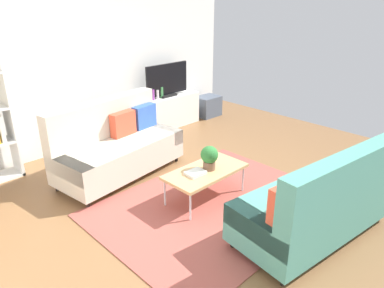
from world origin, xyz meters
TOP-DOWN VIEW (x-y plane):
  - ground_plane at (0.00, 0.00)m, footprint 7.68×7.68m
  - wall_far at (0.00, 2.80)m, footprint 6.40×0.12m
  - area_rug at (-0.02, -0.24)m, footprint 2.90×2.20m
  - couch_beige at (-0.36, 1.38)m, footprint 1.99×1.08m
  - couch_green at (0.31, -1.46)m, footprint 1.99×1.08m
  - coffee_table at (0.03, -0.04)m, footprint 1.10×0.56m
  - tv_console at (1.54, 2.46)m, footprint 1.40×0.44m
  - tv at (1.54, 2.44)m, footprint 1.00×0.20m
  - storage_trunk at (2.64, 2.36)m, footprint 0.52×0.40m
  - potted_plant at (0.08, -0.05)m, footprint 0.23×0.23m
  - table_book_0 at (-0.14, -0.03)m, footprint 0.25×0.19m
  - vase_0 at (0.96, 2.51)m, footprint 0.14×0.14m
  - bottle_0 at (1.16, 2.42)m, footprint 0.06×0.06m
  - bottle_1 at (1.27, 2.42)m, footprint 0.06×0.06m
  - bottle_2 at (1.38, 2.42)m, footprint 0.06×0.06m

SIDE VIEW (x-z plane):
  - ground_plane at x=0.00m, z-range 0.00..0.00m
  - area_rug at x=-0.02m, z-range 0.00..0.01m
  - storage_trunk at x=2.64m, z-range 0.00..0.44m
  - tv_console at x=1.54m, z-range 0.00..0.64m
  - coffee_table at x=0.03m, z-range 0.18..0.60m
  - table_book_0 at x=-0.14m, z-range 0.42..0.46m
  - couch_beige at x=-0.36m, z-range -0.10..1.00m
  - couch_green at x=0.31m, z-range -0.10..1.00m
  - potted_plant at x=0.08m, z-range 0.44..0.76m
  - vase_0 at x=0.96m, z-range 0.64..0.81m
  - bottle_1 at x=1.27m, z-range 0.64..0.82m
  - bottle_0 at x=1.16m, z-range 0.64..0.84m
  - bottle_2 at x=1.38m, z-range 0.64..0.85m
  - tv at x=1.54m, z-range 0.63..1.27m
  - wall_far at x=0.00m, z-range 0.00..2.90m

